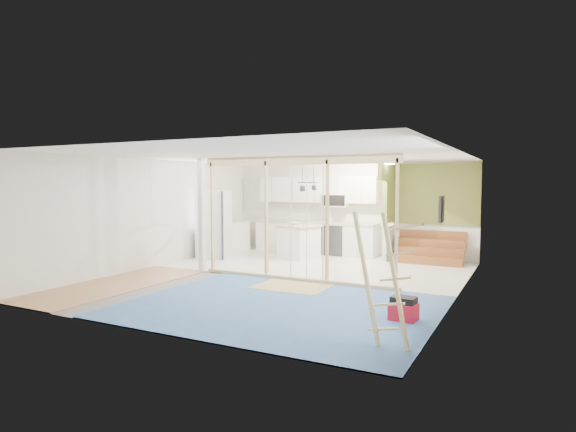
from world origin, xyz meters
The scene contains 17 objects.
room centered at (0.00, 0.00, 1.30)m, with size 7.01×8.01×2.61m.
floor_overlays centered at (0.07, 0.06, 0.01)m, with size 7.00×8.00×0.03m.
stud_frame centered at (-0.27, 0.00, 1.61)m, with size 4.66×0.14×2.60m.
base_cabinets centered at (-1.61, 3.36, 0.47)m, with size 4.45×2.24×0.93m.
upper_cabinets centered at (-0.84, 3.82, 1.82)m, with size 3.60×0.41×0.85m.
green_partition centered at (2.04, 3.66, 0.94)m, with size 2.25×1.51×2.60m.
pot_rack centered at (-0.31, 1.89, 2.00)m, with size 0.52×0.52×0.72m.
sheathing_panel centered at (3.48, -2.00, 1.30)m, with size 0.02×4.00×2.60m, color tan.
electrical_panel centered at (3.43, -1.40, 1.65)m, with size 0.04×0.30×0.40m, color #36373B.
ceiling_light centered at (1.40, 3.00, 2.54)m, with size 0.32×0.32×0.08m, color #FFEABF.
fridge centered at (-3.03, 1.77, 0.92)m, with size 1.00×0.97×1.84m.
island centered at (-0.93, 2.70, 0.46)m, with size 1.17×1.17×0.92m.
bowl centered at (-1.02, 2.62, 0.95)m, with size 0.28×0.28×0.07m, color white.
soap_bottle_a centered at (-2.50, 3.80, 1.07)m, with size 0.10×0.11×0.27m, color #A4AAB7.
soap_bottle_b centered at (-0.40, 3.61, 1.03)m, with size 0.09×0.09×0.20m, color silver.
toolbox centered at (3.00, -1.88, 0.18)m, with size 0.42×0.33×0.37m.
ladder centered at (3.05, -3.12, 0.86)m, with size 0.90×0.11×1.67m.
Camera 1 is at (4.66, -8.88, 2.05)m, focal length 30.00 mm.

